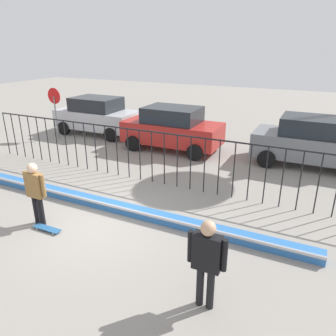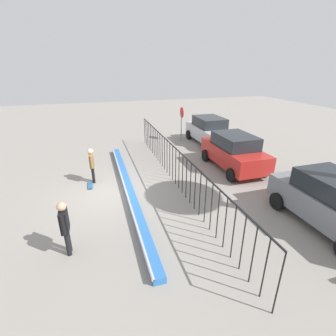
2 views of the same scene
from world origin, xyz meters
name	(u,v)px [view 1 (image 1 of 2)]	position (x,y,z in m)	size (l,w,h in m)	color
ground_plane	(98,223)	(0.00, 0.00, 0.00)	(60.00, 60.00, 0.00)	gray
bowl_coping_ledge	(114,206)	(0.00, 0.77, 0.12)	(11.00, 0.41, 0.27)	#2D6BB7
perimeter_fence	(152,151)	(0.00, 3.05, 1.11)	(14.04, 0.04, 1.80)	black
skateboarder	(35,188)	(-1.34, -0.69, 1.02)	(0.69, 0.26, 1.71)	black
skateboard	(47,228)	(-0.93, -0.87, 0.06)	(0.80, 0.20, 0.07)	#26598C
camera_operator	(207,257)	(3.54, -1.52, 1.05)	(0.71, 0.27, 1.75)	black
parked_car_silver	(97,115)	(-5.60, 7.44, 0.97)	(4.30, 2.12, 1.90)	#B7BABF
parked_car_red	(172,128)	(-0.94, 6.68, 0.97)	(4.30, 2.12, 1.90)	#B2231E
parked_car_gray	(312,141)	(4.74, 7.11, 0.97)	(4.30, 2.12, 1.90)	slate
stop_sign	(55,106)	(-6.76, 5.76, 1.62)	(0.76, 0.07, 2.50)	slate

